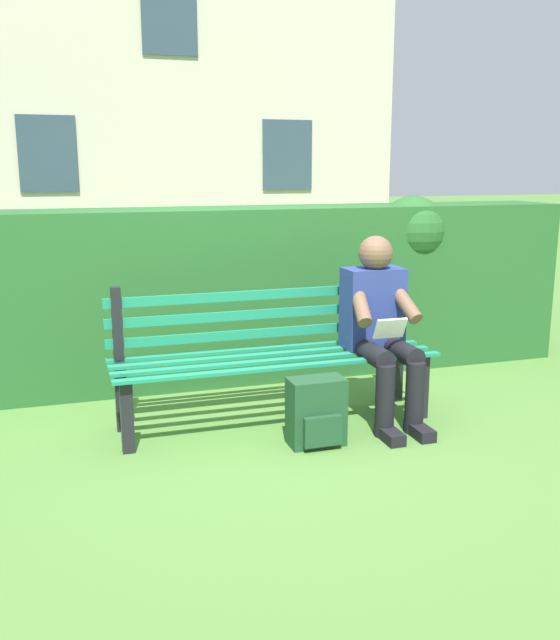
{
  "coord_description": "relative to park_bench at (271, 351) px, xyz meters",
  "views": [
    {
      "loc": [
        1.25,
        4.02,
        1.61
      ],
      "look_at": [
        0.0,
        0.1,
        0.7
      ],
      "focal_mm": 39.27,
      "sensor_mm": 36.0,
      "label": 1
    }
  ],
  "objects": [
    {
      "name": "backpack",
      "position": [
        -0.13,
        0.48,
        -0.26
      ],
      "size": [
        0.33,
        0.26,
        0.4
      ],
      "color": "#1E4728",
      "rests_on": "ground"
    },
    {
      "name": "person_seated",
      "position": [
        -0.67,
        0.18,
        0.17
      ],
      "size": [
        0.44,
        0.73,
        1.18
      ],
      "color": "navy",
      "rests_on": "ground"
    },
    {
      "name": "building_facade",
      "position": [
        -0.69,
        -9.37,
        2.73
      ],
      "size": [
        8.0,
        3.03,
        6.38
      ],
      "color": "beige",
      "rests_on": "ground"
    },
    {
      "name": "park_bench",
      "position": [
        0.0,
        0.0,
        0.0
      ],
      "size": [
        2.04,
        0.52,
        0.89
      ],
      "color": "black",
      "rests_on": "ground"
    },
    {
      "name": "ground",
      "position": [
        0.0,
        0.08,
        -0.46
      ],
      "size": [
        60.0,
        60.0,
        0.0
      ],
      "primitive_type": "plane",
      "color": "#517F38"
    },
    {
      "name": "hedge_backdrop",
      "position": [
        0.37,
        -1.01,
        0.22
      ],
      "size": [
        6.17,
        0.66,
        1.38
      ],
      "color": "#265B28",
      "rests_on": "ground"
    }
  ]
}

